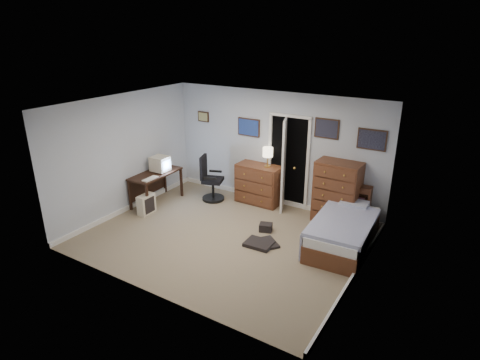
% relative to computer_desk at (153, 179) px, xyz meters
% --- Properties ---
extents(floor, '(5.00, 4.00, 0.02)m').
position_rel_computer_desk_xyz_m(floor, '(2.29, -0.54, -0.56)').
color(floor, '#85755C').
rests_on(floor, ground).
extents(computer_desk, '(0.61, 1.26, 0.72)m').
position_rel_computer_desk_xyz_m(computer_desk, '(0.00, 0.00, 0.00)').
color(computer_desk, black).
rests_on(computer_desk, floor).
extents(crt_monitor, '(0.38, 0.36, 0.34)m').
position_rel_computer_desk_xyz_m(crt_monitor, '(0.11, 0.15, 0.34)').
color(crt_monitor, beige).
rests_on(crt_monitor, computer_desk).
extents(keyboard, '(0.16, 0.39, 0.02)m').
position_rel_computer_desk_xyz_m(keyboard, '(0.27, -0.35, 0.18)').
color(keyboard, beige).
rests_on(keyboard, computer_desk).
extents(pc_tower, '(0.21, 0.41, 0.43)m').
position_rel_computer_desk_xyz_m(pc_tower, '(0.29, -0.55, -0.34)').
color(pc_tower, beige).
rests_on(pc_tower, floor).
extents(office_chair, '(0.65, 0.65, 1.05)m').
position_rel_computer_desk_xyz_m(office_chair, '(1.01, 0.79, -0.15)').
color(office_chair, black).
rests_on(office_chair, floor).
extents(media_stack, '(0.15, 0.15, 0.74)m').
position_rel_computer_desk_xyz_m(media_stack, '(-0.03, 1.66, -0.18)').
color(media_stack, maroon).
rests_on(media_stack, floor).
extents(low_dresser, '(1.01, 0.51, 0.89)m').
position_rel_computer_desk_xyz_m(low_dresser, '(2.03, 1.23, -0.11)').
color(low_dresser, brown).
rests_on(low_dresser, floor).
extents(table_lamp, '(0.23, 0.23, 0.43)m').
position_rel_computer_desk_xyz_m(table_lamp, '(2.23, 1.23, 0.66)').
color(table_lamp, gold).
rests_on(table_lamp, low_dresser).
extents(doorway, '(0.96, 1.12, 2.05)m').
position_rel_computer_desk_xyz_m(doorway, '(2.63, 1.73, 0.45)').
color(doorway, black).
rests_on(doorway, floor).
extents(tall_dresser, '(0.89, 0.54, 1.28)m').
position_rel_computer_desk_xyz_m(tall_dresser, '(3.83, 1.21, 0.09)').
color(tall_dresser, brown).
rests_on(tall_dresser, floor).
extents(headboard_bookcase, '(0.92, 0.26, 0.82)m').
position_rel_computer_desk_xyz_m(headboard_bookcase, '(4.02, 1.32, -0.11)').
color(headboard_bookcase, brown).
rests_on(headboard_bookcase, floor).
extents(bed, '(1.08, 1.90, 0.61)m').
position_rel_computer_desk_xyz_m(bed, '(4.27, 0.32, -0.26)').
color(bed, brown).
rests_on(bed, floor).
extents(wall_posters, '(4.38, 0.04, 0.60)m').
position_rel_computer_desk_xyz_m(wall_posters, '(2.85, 1.44, 1.20)').
color(wall_posters, '#331E11').
rests_on(wall_posters, floor).
extents(floor_clutter, '(0.69, 0.89, 0.15)m').
position_rel_computer_desk_xyz_m(floor_clutter, '(2.97, -0.28, -0.51)').
color(floor_clutter, black).
rests_on(floor_clutter, floor).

